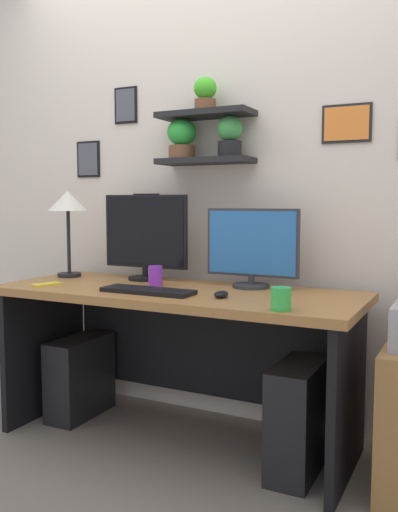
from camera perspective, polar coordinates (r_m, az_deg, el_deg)
name	(u,v)px	position (r m, az deg, el deg)	size (l,w,h in m)	color
ground_plane	(176,440)	(2.86, -2.36, -18.46)	(8.00, 8.00, 0.00)	#70665B
back_wall_assembly	(215,166)	(3.00, 1.61, 9.25)	(4.40, 0.24, 2.70)	beige
desk	(181,329)	(2.73, -1.83, -7.54)	(1.76, 0.68, 0.75)	#9E6B38
monitor_left	(145,236)	(2.96, -5.54, 2.08)	(0.49, 0.18, 0.45)	black
monitor_right	(252,248)	(2.69, 5.49, 0.87)	(0.47, 0.18, 0.38)	#2D2D33
keyboard	(148,291)	(2.54, -5.30, -3.59)	(0.44, 0.14, 0.02)	black
computer_mouse	(221,294)	(2.41, 2.30, -3.97)	(0.06, 0.09, 0.03)	black
desk_lamp	(68,206)	(3.14, -13.36, 5.00)	(0.22, 0.22, 0.48)	black
cell_phone	(46,284)	(2.86, -15.45, -2.84)	(0.07, 0.14, 0.01)	yellow
coffee_mug	(281,299)	(2.15, 8.44, -4.38)	(0.08, 0.08, 0.09)	green
pen_cup	(155,276)	(2.74, -4.52, -2.06)	(0.07, 0.07, 0.10)	purple
computer_tower_left	(80,377)	(3.15, -12.14, -12.06)	(0.18, 0.40, 0.43)	black
computer_tower_right	(298,419)	(2.51, 10.16, -16.16)	(0.18, 0.40, 0.48)	black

